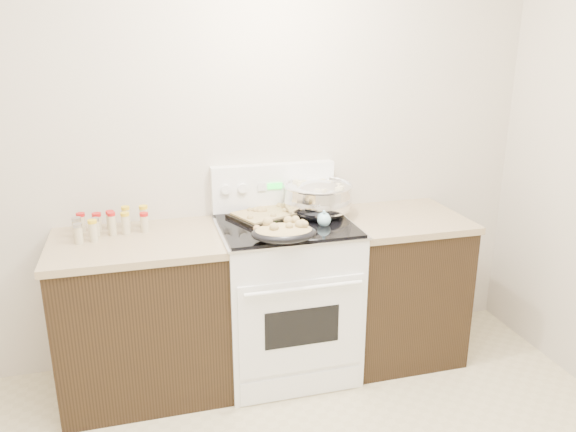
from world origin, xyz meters
name	(u,v)px	position (x,y,z in m)	size (l,w,h in m)	color
room_shell	(296,132)	(0.00, 0.00, 1.70)	(4.10, 3.60, 2.75)	beige
counter_left	(143,316)	(-0.48, 1.43, 0.46)	(0.93, 0.67, 0.92)	black
counter_right	(397,285)	(1.08, 1.43, 0.46)	(0.73, 0.67, 0.92)	black
kitchen_range	(286,294)	(0.35, 1.42, 0.49)	(0.78, 0.73, 1.22)	white
mixing_bowl	(318,199)	(0.58, 1.53, 1.04)	(0.50, 0.50, 0.24)	silver
roasting_pan	(284,232)	(0.27, 1.14, 0.99)	(0.37, 0.28, 0.12)	black
baking_sheet	(269,214)	(0.28, 1.56, 0.96)	(0.50, 0.44, 0.06)	black
wooden_spoon	(257,227)	(0.17, 1.36, 0.95)	(0.09, 0.24, 0.04)	tan
blue_ladle	(324,219)	(0.55, 1.34, 0.98)	(0.10, 0.27, 0.10)	#98D1E2
spice_jars	(108,223)	(-0.62, 1.56, 0.98)	(0.40, 0.24, 0.13)	#BFB28C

